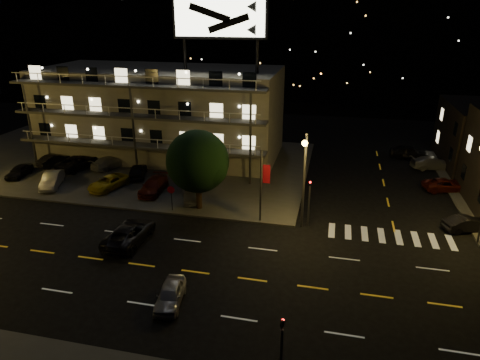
% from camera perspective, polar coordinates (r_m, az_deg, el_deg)
% --- Properties ---
extents(ground, '(140.00, 140.00, 0.00)m').
position_cam_1_polar(ground, '(30.86, -9.56, -11.55)').
color(ground, black).
rests_on(ground, ground).
extents(curb_nw, '(44.00, 24.00, 0.15)m').
position_cam_1_polar(curb_nw, '(52.80, -15.66, 2.44)').
color(curb_nw, '#3B3B38').
rests_on(curb_nw, ground).
extents(motel, '(28.00, 13.80, 18.10)m').
position_cam_1_polar(motel, '(53.02, -10.37, 8.91)').
color(motel, gray).
rests_on(motel, ground).
extents(hill_backdrop, '(120.00, 25.00, 24.00)m').
position_cam_1_polar(hill_backdrop, '(94.05, 2.85, 18.50)').
color(hill_backdrop, black).
rests_on(hill_backdrop, ground).
extents(streetlight_nc, '(0.44, 1.92, 8.00)m').
position_cam_1_polar(streetlight_nc, '(33.80, 8.55, 1.01)').
color(streetlight_nc, '#2D2D30').
rests_on(streetlight_nc, ground).
extents(signal_nw, '(0.20, 0.27, 4.60)m').
position_cam_1_polar(signal_nw, '(35.19, 9.22, -2.39)').
color(signal_nw, '#2D2D30').
rests_on(signal_nw, ground).
extents(signal_sw, '(0.20, 0.27, 4.60)m').
position_cam_1_polar(signal_sw, '(20.84, 5.53, -21.38)').
color(signal_sw, '#2D2D30').
rests_on(signal_sw, ground).
extents(banner_north, '(0.83, 0.16, 6.40)m').
position_cam_1_polar(banner_north, '(35.16, 2.93, -0.62)').
color(banner_north, '#2D2D30').
rests_on(banner_north, ground).
extents(stop_sign, '(0.91, 0.11, 2.61)m').
position_cam_1_polar(stop_sign, '(38.07, -9.15, -1.89)').
color(stop_sign, '#2D2D30').
rests_on(stop_sign, ground).
extents(tree, '(5.72, 5.51, 7.20)m').
position_cam_1_polar(tree, '(37.29, -5.74, 2.27)').
color(tree, black).
rests_on(tree, curb_nw).
extents(lot_car_0, '(1.80, 3.75, 1.23)m').
position_cam_1_polar(lot_car_0, '(51.44, -27.37, 1.07)').
color(lot_car_0, black).
rests_on(lot_car_0, curb_nw).
extents(lot_car_1, '(2.95, 4.58, 1.43)m').
position_cam_1_polar(lot_car_1, '(47.10, -23.79, 0.04)').
color(lot_car_1, gray).
rests_on(lot_car_1, curb_nw).
extents(lot_car_2, '(3.26, 4.91, 1.25)m').
position_cam_1_polar(lot_car_2, '(44.58, -17.12, -0.33)').
color(lot_car_2, gold).
rests_on(lot_car_2, curb_nw).
extents(lot_car_3, '(2.10, 4.71, 1.34)m').
position_cam_1_polar(lot_car_3, '(42.57, -11.46, -0.75)').
color(lot_car_3, '#50150B').
rests_on(lot_car_3, curb_nw).
extents(lot_car_4, '(3.12, 4.52, 1.43)m').
position_cam_1_polar(lot_car_4, '(40.39, -6.47, -1.63)').
color(lot_car_4, gray).
rests_on(lot_car_4, curb_nw).
extents(lot_car_5, '(2.77, 4.25, 1.32)m').
position_cam_1_polar(lot_car_5, '(53.44, -23.44, 2.49)').
color(lot_car_5, black).
rests_on(lot_car_5, curb_nw).
extents(lot_car_6, '(3.54, 5.71, 1.47)m').
position_cam_1_polar(lot_car_6, '(51.40, -20.74, 2.26)').
color(lot_car_6, black).
rests_on(lot_car_6, curb_nw).
extents(lot_car_7, '(3.54, 4.92, 1.32)m').
position_cam_1_polar(lot_car_7, '(50.45, -16.91, 2.30)').
color(lot_car_7, gray).
rests_on(lot_car_7, curb_nw).
extents(lot_car_8, '(2.75, 4.40, 1.40)m').
position_cam_1_polar(lot_car_8, '(46.85, -13.51, 1.22)').
color(lot_car_8, black).
rests_on(lot_car_8, curb_nw).
extents(lot_car_9, '(2.81, 4.14, 1.29)m').
position_cam_1_polar(lot_car_9, '(45.25, -5.14, 0.95)').
color(lot_car_9, '#50150B').
rests_on(lot_car_9, curb_nw).
extents(side_car_0, '(4.07, 2.63, 1.27)m').
position_cam_1_polar(side_car_0, '(39.43, 28.05, -5.19)').
color(side_car_0, black).
rests_on(side_car_0, ground).
extents(side_car_1, '(4.79, 3.15, 1.22)m').
position_cam_1_polar(side_car_1, '(47.17, 25.74, -0.58)').
color(side_car_1, '#50150B').
rests_on(side_car_1, ground).
extents(side_car_2, '(5.10, 3.02, 1.39)m').
position_cam_1_polar(side_car_2, '(53.07, 24.26, 2.10)').
color(side_car_2, gray).
rests_on(side_car_2, ground).
extents(side_car_3, '(4.59, 2.07, 1.53)m').
position_cam_1_polar(side_car_3, '(55.89, 21.62, 3.51)').
color(side_car_3, black).
rests_on(side_car_3, ground).
extents(road_car_east, '(1.96, 3.82, 1.24)m').
position_cam_1_polar(road_car_east, '(27.33, -9.28, -14.83)').
color(road_car_east, gray).
rests_on(road_car_east, ground).
extents(road_car_west, '(2.66, 5.48, 1.50)m').
position_cam_1_polar(road_car_west, '(34.36, -14.51, -6.84)').
color(road_car_west, black).
rests_on(road_car_west, ground).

